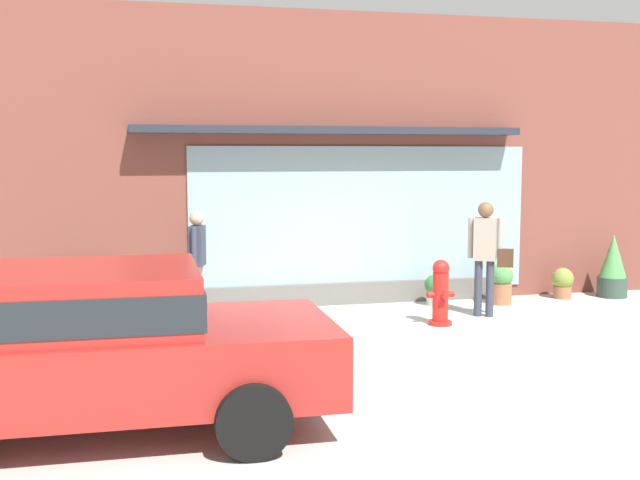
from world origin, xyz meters
TOP-DOWN VIEW (x-y plane):
  - ground_plane at (0.00, 0.00)m, footprint 60.00×60.00m
  - curb_strip at (0.00, -0.20)m, footprint 14.00×0.24m
  - storefront at (0.01, 3.19)m, footprint 14.00×0.81m
  - fire_hydrant at (1.19, 1.09)m, footprint 0.41×0.38m
  - pedestrian_with_handbag at (2.09, 1.49)m, footprint 0.62×0.43m
  - pedestrian_passerby at (-2.20, 2.39)m, footprint 0.29×0.49m
  - parked_car_red at (-3.68, -2.36)m, footprint 4.46×2.12m
  - potted_plant_window_center at (2.79, 2.36)m, footprint 0.40×0.40m
  - potted_plant_near_hydrant at (-3.73, 2.36)m, footprint 0.58×0.58m
  - potted_plant_trailing_edge at (1.67, 2.50)m, footprint 0.33×0.33m
  - potted_plant_by_entrance at (-4.53, 2.14)m, footprint 0.36×0.36m
  - potted_plant_doorstep at (4.98, 2.51)m, footprint 0.51×0.51m
  - potted_plant_window_right at (4.06, 2.59)m, footprint 0.37×0.37m

SIDE VIEW (x-z plane):
  - ground_plane at x=0.00m, z-range 0.00..0.00m
  - curb_strip at x=0.00m, z-range 0.00..0.12m
  - potted_plant_trailing_edge at x=1.67m, z-range 0.02..0.53m
  - potted_plant_window_right at x=4.06m, z-range 0.02..0.55m
  - potted_plant_window_center at x=2.79m, z-range 0.02..0.71m
  - potted_plant_near_hydrant at x=-3.73m, z-range 0.02..0.85m
  - potted_plant_by_entrance at x=-4.53m, z-range -0.02..0.96m
  - fire_hydrant at x=1.19m, z-range -0.01..0.95m
  - potted_plant_doorstep at x=4.98m, z-range -0.03..1.07m
  - parked_car_red at x=-3.68m, z-range 0.11..1.60m
  - pedestrian_passerby at x=-2.20m, z-range 0.14..1.78m
  - pedestrian_with_handbag at x=2.09m, z-range 0.16..1.92m
  - storefront at x=0.01m, z-range -0.05..4.73m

